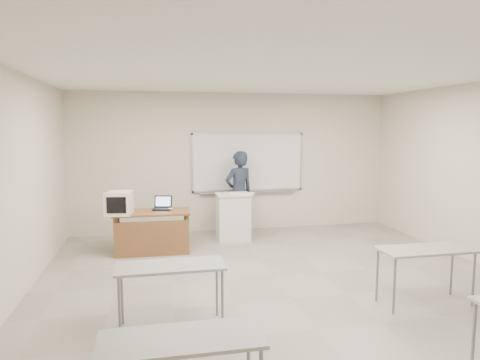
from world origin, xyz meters
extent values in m
cube|color=gray|center=(0.00, 0.00, -0.01)|extent=(7.00, 8.00, 0.01)
cube|color=white|center=(0.30, 3.97, 1.50)|extent=(2.40, 0.03, 1.20)
cube|color=#B7BABC|center=(0.30, 3.97, 2.12)|extent=(2.48, 0.04, 0.04)
cube|color=#B7BABC|center=(0.30, 3.97, 0.88)|extent=(2.48, 0.04, 0.04)
cube|color=#B7BABC|center=(-0.92, 3.97, 1.50)|extent=(0.04, 0.04, 1.28)
cube|color=#B7BABC|center=(1.52, 3.97, 1.50)|extent=(0.04, 0.04, 1.28)
cube|color=#B7BABC|center=(0.30, 3.92, 0.84)|extent=(2.16, 0.07, 0.02)
cube|color=#989792|center=(-1.60, -0.50, 0.71)|extent=(1.20, 0.50, 0.03)
cylinder|color=slate|center=(-2.15, -0.70, 0.35)|extent=(0.03, 0.03, 0.70)
cylinder|color=slate|center=(-1.05, -0.70, 0.35)|extent=(0.03, 0.03, 0.70)
cylinder|color=slate|center=(-2.15, -0.30, 0.35)|extent=(0.03, 0.03, 0.70)
cylinder|color=slate|center=(-1.05, -0.30, 0.35)|extent=(0.03, 0.03, 0.70)
cube|color=#989792|center=(1.60, -0.50, 0.71)|extent=(1.20, 0.50, 0.03)
cylinder|color=slate|center=(1.05, -0.70, 0.35)|extent=(0.03, 0.03, 0.70)
cylinder|color=slate|center=(2.15, -0.70, 0.35)|extent=(0.03, 0.03, 0.70)
cylinder|color=slate|center=(1.05, -0.30, 0.35)|extent=(0.03, 0.03, 0.70)
cylinder|color=slate|center=(2.15, -0.30, 0.35)|extent=(0.03, 0.03, 0.70)
cube|color=#989792|center=(-1.60, -2.20, 0.71)|extent=(1.20, 0.50, 0.03)
cylinder|color=slate|center=(1.05, -2.00, 0.35)|extent=(0.03, 0.03, 0.70)
cube|color=brown|center=(-1.80, 2.60, 0.73)|extent=(1.36, 0.68, 0.04)
cube|color=brown|center=(-1.80, 2.28, 0.32)|extent=(1.29, 0.03, 0.63)
cylinder|color=#483818|center=(-2.42, 2.32, 0.36)|extent=(0.06, 0.06, 0.71)
cylinder|color=#483818|center=(-1.18, 2.32, 0.36)|extent=(0.06, 0.06, 0.71)
cylinder|color=#483818|center=(-2.42, 2.88, 0.36)|extent=(0.06, 0.06, 0.71)
cylinder|color=#483818|center=(-1.18, 2.88, 0.36)|extent=(0.06, 0.06, 0.71)
cube|color=silver|center=(-0.20, 3.11, 0.46)|extent=(0.64, 0.46, 0.91)
cube|color=silver|center=(-0.20, 3.11, 0.93)|extent=(0.68, 0.50, 0.04)
cube|color=beige|center=(-2.35, 2.50, 0.95)|extent=(0.41, 0.43, 0.39)
cube|color=beige|center=(-2.35, 2.26, 0.95)|extent=(0.43, 0.04, 0.41)
cube|color=black|center=(-2.35, 2.24, 0.95)|extent=(0.33, 0.01, 0.28)
cube|color=black|center=(-1.62, 2.70, 0.76)|extent=(0.33, 0.24, 0.02)
cube|color=black|center=(-1.62, 2.69, 0.77)|extent=(0.27, 0.14, 0.01)
cube|color=black|center=(-1.62, 2.85, 0.88)|extent=(0.33, 0.07, 0.22)
cube|color=#9AC7EB|center=(-1.62, 2.84, 0.88)|extent=(0.28, 0.05, 0.17)
ellipsoid|color=#9B9DA3|center=(-1.46, 2.65, 0.77)|extent=(0.12, 0.08, 0.04)
cube|color=beige|center=(-0.05, 2.99, 0.96)|extent=(0.52, 0.27, 0.03)
imported|color=black|center=(0.02, 3.61, 0.88)|extent=(0.75, 0.62, 1.77)
camera|label=1|loc=(-1.78, -5.17, 2.24)|focal=32.00mm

